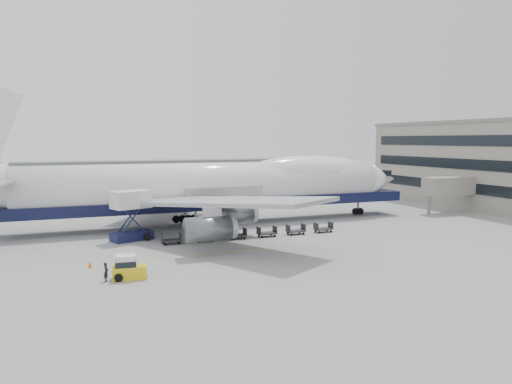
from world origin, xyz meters
name	(u,v)px	position (x,y,z in m)	size (l,w,h in m)	color
ground	(239,240)	(0.00, 0.00, 0.00)	(260.00, 260.00, 0.00)	gray
apron_line	(257,250)	(0.00, -6.00, 0.01)	(60.00, 0.15, 0.01)	gold
hangar	(102,175)	(-10.00, 70.00, 3.50)	(110.00, 8.00, 7.00)	slate
airliner	(215,185)	(0.64, 12.00, 5.62)	(67.00, 55.30, 19.98)	white
catering_truck	(131,212)	(-12.19, 4.52, 3.44)	(5.32, 4.40, 6.06)	#171C45
baggage_tug	(128,268)	(-14.91, -12.57, 0.94)	(3.08, 1.91, 2.13)	gold
ground_worker	(106,272)	(-16.79, -12.78, 0.84)	(0.62, 0.40, 1.69)	black
traffic_cone	(90,264)	(-17.78, -7.21, 0.29)	(0.42, 0.42, 0.62)	#F15D0C
dolly_0	(171,240)	(-8.25, 0.45, 0.53)	(2.30, 1.35, 1.30)	#2D2D30
dolly_1	(205,237)	(-4.20, 0.45, 0.53)	(2.30, 1.35, 1.30)	#2D2D30
dolly_2	(237,235)	(-0.15, 0.45, 0.53)	(2.30, 1.35, 1.30)	#2D2D30
dolly_3	(267,233)	(3.90, 0.45, 0.53)	(2.30, 1.35, 1.30)	#2D2D30
dolly_4	(296,230)	(7.95, 0.45, 0.53)	(2.30, 1.35, 1.30)	#2D2D30
dolly_5	(323,228)	(11.99, 0.45, 0.53)	(2.30, 1.35, 1.30)	#2D2D30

